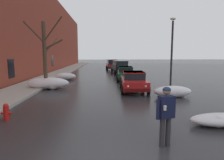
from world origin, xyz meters
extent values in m
cube|color=#A8A399|center=(-6.12, 18.00, 0.07)|extent=(2.88, 80.00, 0.15)
cube|color=brown|center=(-8.06, 18.00, 5.99)|extent=(0.60, 80.00, 11.98)
cube|color=black|center=(-7.77, 26.03, 1.72)|extent=(0.08, 1.10, 1.60)
cube|color=black|center=(-7.77, 12.56, 1.49)|extent=(0.08, 1.10, 1.60)
ellipsoid|color=white|center=(-4.00, 16.45, 0.37)|extent=(2.15, 1.05, 0.74)
ellipsoid|color=white|center=(-4.09, 16.51, 0.29)|extent=(0.70, 0.58, 0.58)
ellipsoid|color=white|center=(-4.14, 16.65, 0.33)|extent=(0.79, 0.66, 0.66)
ellipsoid|color=white|center=(4.43, 2.84, 0.22)|extent=(2.54, 1.07, 0.45)
ellipsoid|color=white|center=(4.12, 2.65, 0.23)|extent=(0.55, 0.46, 0.46)
ellipsoid|color=white|center=(-4.33, 11.11, 0.45)|extent=(3.17, 1.37, 0.89)
ellipsoid|color=white|center=(-4.77, 11.37, 0.37)|extent=(0.89, 0.74, 0.74)
ellipsoid|color=white|center=(-3.94, 10.83, 0.36)|extent=(0.88, 0.73, 0.73)
ellipsoid|color=white|center=(4.30, 7.76, 0.35)|extent=(2.39, 1.10, 0.71)
ellipsoid|color=white|center=(3.82, 7.66, 0.24)|extent=(0.57, 0.48, 0.48)
ellipsoid|color=white|center=(4.81, 7.64, 0.23)|extent=(0.56, 0.46, 0.46)
cylinder|color=#4C3D2D|center=(-4.48, 11.00, 2.54)|extent=(0.29, 0.29, 5.08)
cylinder|color=#4C3D2D|center=(-4.21, 11.85, 3.36)|extent=(0.66, 1.82, 1.34)
cylinder|color=#4C3D2D|center=(-4.82, 10.03, 4.15)|extent=(0.80, 2.02, 1.34)
cylinder|color=#4C3D2D|center=(-3.70, 10.55, 4.48)|extent=(1.66, 1.00, 1.73)
cylinder|color=#4C3D2D|center=(-3.77, 10.85, 3.41)|extent=(1.50, 0.42, 0.80)
cube|color=red|center=(2.17, 9.85, 0.60)|extent=(1.94, 4.05, 0.60)
cube|color=black|center=(2.18, 10.05, 1.16)|extent=(1.59, 2.14, 0.52)
cube|color=red|center=(2.18, 10.05, 1.39)|extent=(1.62, 2.19, 0.06)
cube|color=#520B0B|center=(2.04, 7.93, 0.42)|extent=(1.67, 0.23, 0.22)
cube|color=#520B0B|center=(2.29, 11.77, 0.42)|extent=(1.67, 0.23, 0.22)
cylinder|color=black|center=(2.96, 8.57, 0.30)|extent=(0.22, 0.61, 0.60)
cylinder|color=black|center=(1.22, 8.68, 0.30)|extent=(0.22, 0.61, 0.60)
cylinder|color=black|center=(3.11, 11.02, 0.30)|extent=(0.22, 0.61, 0.60)
cylinder|color=black|center=(1.38, 11.13, 0.30)|extent=(0.22, 0.61, 0.60)
sphere|color=silver|center=(2.59, 7.86, 0.68)|extent=(0.14, 0.14, 0.14)
sphere|color=silver|center=(1.49, 7.93, 0.68)|extent=(0.14, 0.14, 0.14)
cube|color=#1E5633|center=(2.26, 15.63, 0.60)|extent=(1.86, 4.19, 0.60)
cube|color=black|center=(2.27, 15.84, 1.16)|extent=(1.51, 2.21, 0.52)
cube|color=#1E5633|center=(2.27, 15.84, 1.39)|extent=(1.55, 2.26, 0.06)
cube|color=black|center=(2.13, 13.64, 0.42)|extent=(1.57, 0.22, 0.22)
cube|color=black|center=(2.38, 17.62, 0.42)|extent=(1.57, 0.22, 0.22)
cylinder|color=black|center=(2.99, 14.31, 0.30)|extent=(0.22, 0.61, 0.60)
cylinder|color=black|center=(1.36, 14.42, 0.30)|extent=(0.22, 0.61, 0.60)
cylinder|color=black|center=(3.16, 16.84, 0.30)|extent=(0.22, 0.61, 0.60)
cylinder|color=black|center=(1.52, 16.95, 0.30)|extent=(0.22, 0.61, 0.60)
sphere|color=silver|center=(2.64, 13.58, 0.68)|extent=(0.14, 0.14, 0.14)
sphere|color=silver|center=(1.61, 13.64, 0.68)|extent=(0.14, 0.14, 0.14)
cube|color=black|center=(2.34, 22.57, 0.74)|extent=(2.28, 4.50, 0.80)
cube|color=black|center=(2.33, 22.62, 1.48)|extent=(1.89, 3.18, 0.68)
cube|color=black|center=(2.33, 22.62, 1.79)|extent=(1.93, 3.24, 0.06)
cube|color=black|center=(2.54, 20.46, 0.46)|extent=(1.83, 0.30, 0.22)
cube|color=black|center=(2.13, 24.68, 0.46)|extent=(1.83, 0.30, 0.22)
cylinder|color=black|center=(3.42, 21.33, 0.34)|extent=(0.25, 0.69, 0.68)
cylinder|color=black|center=(1.52, 21.14, 0.34)|extent=(0.25, 0.69, 0.68)
cylinder|color=black|center=(3.15, 24.01, 0.34)|extent=(0.25, 0.69, 0.68)
cylinder|color=black|center=(1.26, 23.82, 0.34)|extent=(0.25, 0.69, 0.68)
sphere|color=silver|center=(3.15, 20.49, 0.82)|extent=(0.14, 0.14, 0.14)
sphere|color=silver|center=(1.94, 20.37, 0.82)|extent=(0.14, 0.14, 0.14)
cube|color=maroon|center=(1.59, 29.33, 0.74)|extent=(1.97, 4.33, 0.80)
cube|color=black|center=(1.59, 29.38, 1.48)|extent=(1.66, 3.04, 0.68)
cube|color=maroon|center=(1.59, 29.38, 1.79)|extent=(1.70, 3.10, 0.06)
cube|color=black|center=(1.69, 27.26, 0.46)|extent=(1.75, 0.20, 0.22)
cube|color=black|center=(1.50, 31.41, 0.46)|extent=(1.75, 0.20, 0.22)
cylinder|color=black|center=(2.56, 28.06, 0.34)|extent=(0.21, 0.69, 0.68)
cylinder|color=black|center=(0.74, 27.98, 0.34)|extent=(0.21, 0.69, 0.68)
cylinder|color=black|center=(2.44, 30.69, 0.34)|extent=(0.21, 0.69, 0.68)
cylinder|color=black|center=(0.62, 30.61, 0.34)|extent=(0.21, 0.69, 0.68)
sphere|color=silver|center=(2.26, 27.26, 0.82)|extent=(0.14, 0.14, 0.14)
sphere|color=silver|center=(1.11, 27.20, 0.82)|extent=(0.14, 0.14, 0.14)
cylinder|color=#2D2D33|center=(1.79, 1.35, 0.43)|extent=(0.19, 0.19, 0.86)
cylinder|color=#2D2D33|center=(1.59, 1.30, 0.43)|extent=(0.19, 0.19, 0.86)
cube|color=#141938|center=(1.69, 1.32, 1.18)|extent=(0.48, 0.37, 0.64)
cylinder|color=#141938|center=(1.94, 1.40, 1.12)|extent=(0.14, 0.14, 0.56)
cylinder|color=#141938|center=(1.44, 1.25, 1.12)|extent=(0.14, 0.14, 0.56)
sphere|color=#8E664C|center=(1.69, 1.32, 1.64)|extent=(0.22, 0.22, 0.22)
ellipsoid|color=#1E2D4C|center=(1.69, 1.32, 1.68)|extent=(0.23, 0.23, 0.17)
cylinder|color=beige|center=(1.59, 1.11, 1.20)|extent=(0.10, 0.10, 0.11)
cylinder|color=silver|center=(1.59, 1.11, 1.26)|extent=(0.11, 0.11, 0.02)
cylinder|color=red|center=(-4.03, 3.82, 0.28)|extent=(0.22, 0.22, 0.55)
sphere|color=red|center=(-4.03, 3.82, 0.61)|extent=(0.21, 0.21, 0.21)
cylinder|color=red|center=(-4.19, 3.82, 0.30)|extent=(0.10, 0.09, 0.09)
cylinder|color=red|center=(-3.87, 3.82, 0.30)|extent=(0.10, 0.09, 0.09)
cylinder|color=#28282D|center=(4.95, 10.00, 2.53)|extent=(0.14, 0.14, 5.06)
ellipsoid|color=beige|center=(4.95, 10.00, 5.20)|extent=(0.44, 0.24, 0.20)
camera|label=1|loc=(-0.13, -3.94, 2.67)|focal=30.86mm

